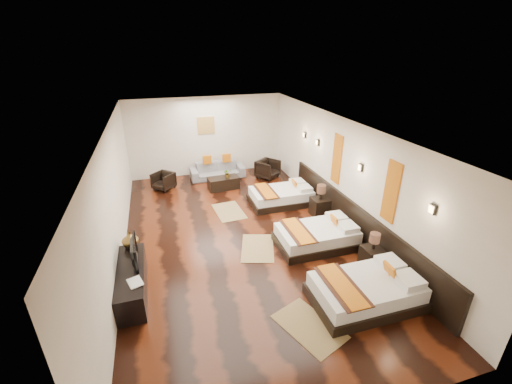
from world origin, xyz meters
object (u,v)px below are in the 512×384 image
object	(u,v)px
bed_near	(367,291)
bed_far	(282,196)
nightstand_a	(372,255)
armchair_left	(163,181)
bed_mid	(317,236)
sofa	(217,170)
tv_console	(132,281)
coffee_table	(223,183)
tv	(131,252)
figurine	(130,239)
nightstand_b	(320,205)
book	(128,285)
armchair_right	(268,169)
table_plant	(227,173)

from	to	relation	value
bed_near	bed_far	xyz separation A→B (m)	(-0.00, 4.43, -0.02)
bed_near	nightstand_a	xyz separation A→B (m)	(0.75, 0.93, 0.03)
armchair_left	bed_mid	bearing A→B (deg)	-8.46
bed_mid	sofa	distance (m)	5.26
bed_near	tv_console	size ratio (longest dim) A/B	1.10
bed_mid	coffee_table	distance (m)	4.27
armchair_left	tv_console	bearing A→B (deg)	-54.12
tv	bed_near	bearing A→B (deg)	-115.76
bed_mid	bed_far	xyz separation A→B (m)	(-0.00, 2.41, -0.01)
bed_near	sofa	size ratio (longest dim) A/B	1.03
bed_far	tv	bearing A→B (deg)	-147.10
figurine	sofa	world-z (taller)	figurine
bed_mid	armchair_left	xyz separation A→B (m)	(-3.38, 4.57, 0.04)
tv	bed_mid	bearing A→B (deg)	-89.07
tv_console	tv	xyz separation A→B (m)	(0.05, 0.22, 0.51)
nightstand_b	tv	size ratio (longest dim) A/B	1.13
bed_mid	book	distance (m)	4.32
nightstand_b	armchair_right	size ratio (longest dim) A/B	1.28
tv_console	figurine	distance (m)	0.93
armchair_left	table_plant	world-z (taller)	table_plant
coffee_table	table_plant	size ratio (longest dim) A/B	3.48
tv	table_plant	bearing A→B (deg)	-36.35
bed_mid	figurine	bearing A→B (deg)	175.68
nightstand_a	coffee_table	distance (m)	5.57
tv_console	armchair_left	distance (m)	5.12
bed_near	figurine	distance (m)	4.83
tv_console	nightstand_a	bearing A→B (deg)	-7.01
bed_far	armchair_right	distance (m)	2.14
nightstand_a	bed_mid	bearing A→B (deg)	124.37
nightstand_a	armchair_right	world-z (taller)	nightstand_a
tv_console	armchair_right	xyz separation A→B (m)	(4.47, 5.01, 0.05)
nightstand_b	book	size ratio (longest dim) A/B	2.95
bed_far	tv_console	size ratio (longest dim) A/B	1.03
figurine	table_plant	xyz separation A→B (m)	(2.87, 3.68, -0.18)
table_plant	nightstand_a	bearing A→B (deg)	-67.86
bed_near	armchair_left	size ratio (longest dim) A/B	3.17
nightstand_b	coffee_table	bearing A→B (deg)	129.98
coffee_table	tv	bearing A→B (deg)	-122.04
nightstand_a	book	xyz separation A→B (m)	(-4.95, 0.12, 0.28)
bed_near	table_plant	world-z (taller)	bed_near
bed_near	nightstand_a	world-z (taller)	nightstand_a
nightstand_a	tv	xyz separation A→B (m)	(-4.89, 0.82, 0.50)
bed_near	armchair_right	size ratio (longest dim) A/B	2.76
table_plant	bed_near	bearing A→B (deg)	-77.61
armchair_right	table_plant	bearing A→B (deg)	161.97
bed_near	tv_console	world-z (taller)	bed_near
book	figurine	world-z (taller)	figurine
bed_far	nightstand_a	distance (m)	3.58
sofa	armchair_left	world-z (taller)	armchair_left
nightstand_b	nightstand_a	bearing A→B (deg)	-90.00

